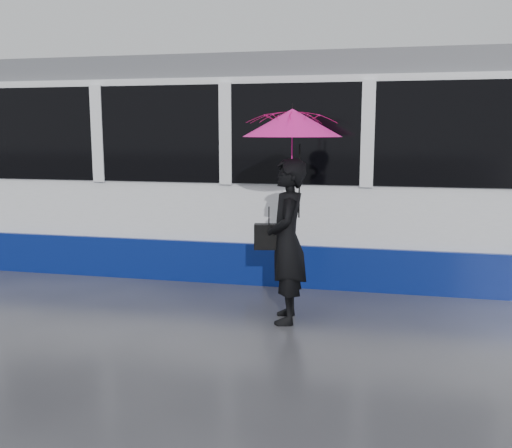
# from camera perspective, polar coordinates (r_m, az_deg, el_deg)

# --- Properties ---
(ground) EXTENTS (90.00, 90.00, 0.00)m
(ground) POSITION_cam_1_polar(r_m,az_deg,el_deg) (7.40, -5.72, -8.41)
(ground) COLOR #2E2E33
(ground) RESTS_ON ground
(rails) EXTENTS (34.00, 1.51, 0.02)m
(rails) POSITION_cam_1_polar(r_m,az_deg,el_deg) (9.72, -1.12, -4.01)
(rails) COLOR #3F3D38
(rails) RESTS_ON ground
(tram) EXTENTS (26.00, 2.56, 3.35)m
(tram) POSITION_cam_1_polar(r_m,az_deg,el_deg) (9.22, 14.33, 5.23)
(tram) COLOR white
(tram) RESTS_ON ground
(woman) EXTENTS (0.57, 0.77, 1.93)m
(woman) POSITION_cam_1_polar(r_m,az_deg,el_deg) (6.68, 3.11, -1.76)
(woman) COLOR black
(woman) RESTS_ON ground
(umbrella) EXTENTS (1.30, 1.30, 1.30)m
(umbrella) POSITION_cam_1_polar(r_m,az_deg,el_deg) (6.55, 3.63, 8.15)
(umbrella) COLOR #FF1596
(umbrella) RESTS_ON ground
(handbag) EXTENTS (0.36, 0.20, 0.48)m
(handbag) POSITION_cam_1_polar(r_m,az_deg,el_deg) (6.73, 1.29, -1.26)
(handbag) COLOR black
(handbag) RESTS_ON ground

